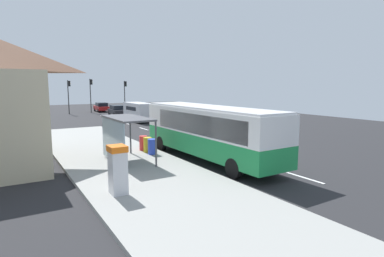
{
  "coord_description": "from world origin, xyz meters",
  "views": [
    {
      "loc": [
        -12.03,
        -15.74,
        4.46
      ],
      "look_at": [
        -1.0,
        2.42,
        1.5
      ],
      "focal_mm": 29.43,
      "sensor_mm": 36.0,
      "label": 1
    }
  ],
  "objects_px": {
    "white_van": "(139,111)",
    "sedan_near": "(117,110)",
    "traffic_light_far_side": "(69,92)",
    "recycling_bin_red": "(143,143)",
    "bus_shelter": "(122,128)",
    "traffic_light_near_side": "(125,91)",
    "ticket_machine": "(118,169)",
    "recycling_bin_yellow": "(148,145)",
    "recycling_bin_blue": "(152,147)",
    "traffic_light_median": "(91,90)",
    "sedan_far": "(102,107)",
    "bus": "(208,130)"
  },
  "relations": [
    {
      "from": "bus",
      "to": "sedan_near",
      "type": "bearing_deg",
      "value": 82.19
    },
    {
      "from": "bus",
      "to": "sedan_near",
      "type": "distance_m",
      "value": 29.57
    },
    {
      "from": "sedan_far",
      "to": "traffic_light_far_side",
      "type": "xyz_separation_m",
      "value": [
        -5.4,
        -1.96,
        2.62
      ]
    },
    {
      "from": "recycling_bin_red",
      "to": "traffic_light_median",
      "type": "relative_size",
      "value": 0.18
    },
    {
      "from": "white_van",
      "to": "traffic_light_median",
      "type": "relative_size",
      "value": 0.97
    },
    {
      "from": "sedan_far",
      "to": "recycling_bin_blue",
      "type": "xyz_separation_m",
      "value": [
        -6.5,
        -35.09,
        -0.14
      ]
    },
    {
      "from": "bus",
      "to": "recycling_bin_blue",
      "type": "bearing_deg",
      "value": 135.0
    },
    {
      "from": "sedan_far",
      "to": "bus_shelter",
      "type": "height_order",
      "value": "bus_shelter"
    },
    {
      "from": "recycling_bin_yellow",
      "to": "bus_shelter",
      "type": "height_order",
      "value": "bus_shelter"
    },
    {
      "from": "recycling_bin_blue",
      "to": "recycling_bin_red",
      "type": "relative_size",
      "value": 1.0
    },
    {
      "from": "sedan_far",
      "to": "recycling_bin_yellow",
      "type": "relative_size",
      "value": 4.72
    },
    {
      "from": "sedan_far",
      "to": "recycling_bin_blue",
      "type": "bearing_deg",
      "value": -100.49
    },
    {
      "from": "white_van",
      "to": "sedan_near",
      "type": "relative_size",
      "value": 1.17
    },
    {
      "from": "sedan_far",
      "to": "bus_shelter",
      "type": "relative_size",
      "value": 1.12
    },
    {
      "from": "bus",
      "to": "traffic_light_median",
      "type": "distance_m",
      "value": 36.52
    },
    {
      "from": "recycling_bin_red",
      "to": "bus_shelter",
      "type": "xyz_separation_m",
      "value": [
        -2.21,
        -2.37,
        1.44
      ]
    },
    {
      "from": "ticket_machine",
      "to": "recycling_bin_red",
      "type": "height_order",
      "value": "ticket_machine"
    },
    {
      "from": "sedan_far",
      "to": "recycling_bin_red",
      "type": "distance_m",
      "value": 34.31
    },
    {
      "from": "recycling_bin_red",
      "to": "recycling_bin_yellow",
      "type": "bearing_deg",
      "value": -90.0
    },
    {
      "from": "bus_shelter",
      "to": "bus",
      "type": "bearing_deg",
      "value": -17.87
    },
    {
      "from": "ticket_machine",
      "to": "recycling_bin_yellow",
      "type": "height_order",
      "value": "ticket_machine"
    },
    {
      "from": "recycling_bin_red",
      "to": "traffic_light_near_side",
      "type": "height_order",
      "value": "traffic_light_near_side"
    },
    {
      "from": "white_van",
      "to": "ticket_machine",
      "type": "distance_m",
      "value": 26.33
    },
    {
      "from": "bus",
      "to": "white_van",
      "type": "bearing_deg",
      "value": 79.31
    },
    {
      "from": "recycling_bin_red",
      "to": "traffic_light_median",
      "type": "height_order",
      "value": "traffic_light_median"
    },
    {
      "from": "sedan_near",
      "to": "recycling_bin_red",
      "type": "height_order",
      "value": "sedan_near"
    },
    {
      "from": "sedan_near",
      "to": "traffic_light_near_side",
      "type": "xyz_separation_m",
      "value": [
        3.2,
        5.54,
        2.6
      ]
    },
    {
      "from": "traffic_light_far_side",
      "to": "bus_shelter",
      "type": "bearing_deg",
      "value": -95.55
    },
    {
      "from": "sedan_near",
      "to": "recycling_bin_blue",
      "type": "distance_m",
      "value": 27.57
    },
    {
      "from": "white_van",
      "to": "recycling_bin_blue",
      "type": "bearing_deg",
      "value": -109.33
    },
    {
      "from": "recycling_bin_yellow",
      "to": "recycling_bin_blue",
      "type": "bearing_deg",
      "value": -90.0
    },
    {
      "from": "traffic_light_near_side",
      "to": "ticket_machine",
      "type": "bearing_deg",
      "value": -109.84
    },
    {
      "from": "ticket_machine",
      "to": "traffic_light_median",
      "type": "xyz_separation_m",
      "value": [
        8.69,
        39.83,
        2.4
      ]
    },
    {
      "from": "sedan_far",
      "to": "recycling_bin_red",
      "type": "xyz_separation_m",
      "value": [
        -6.5,
        -33.69,
        -0.14
      ]
    },
    {
      "from": "traffic_light_near_side",
      "to": "traffic_light_median",
      "type": "xyz_separation_m",
      "value": [
        -5.1,
        1.6,
        0.18
      ]
    },
    {
      "from": "recycling_bin_blue",
      "to": "traffic_light_median",
      "type": "bearing_deg",
      "value": 82.29
    },
    {
      "from": "white_van",
      "to": "sedan_near",
      "type": "height_order",
      "value": "white_van"
    },
    {
      "from": "sedan_near",
      "to": "recycling_bin_yellow",
      "type": "xyz_separation_m",
      "value": [
        -6.5,
        -26.09,
        -0.14
      ]
    },
    {
      "from": "sedan_far",
      "to": "traffic_light_median",
      "type": "bearing_deg",
      "value": -148.59
    },
    {
      "from": "bus",
      "to": "traffic_light_far_side",
      "type": "xyz_separation_m",
      "value": [
        -1.39,
        35.61,
        1.57
      ]
    },
    {
      "from": "ticket_machine",
      "to": "recycling_bin_red",
      "type": "distance_m",
      "value": 8.39
    },
    {
      "from": "sedan_near",
      "to": "traffic_light_near_side",
      "type": "distance_m",
      "value": 6.9
    },
    {
      "from": "white_van",
      "to": "recycling_bin_red",
      "type": "bearing_deg",
      "value": -110.81
    },
    {
      "from": "white_van",
      "to": "traffic_light_far_side",
      "type": "xyz_separation_m",
      "value": [
        -5.3,
        14.88,
        2.07
      ]
    },
    {
      "from": "traffic_light_far_side",
      "to": "recycling_bin_red",
      "type": "bearing_deg",
      "value": -91.98
    },
    {
      "from": "recycling_bin_blue",
      "to": "traffic_light_near_side",
      "type": "xyz_separation_m",
      "value": [
        9.7,
        32.33,
        2.73
      ]
    },
    {
      "from": "sedan_far",
      "to": "ticket_machine",
      "type": "distance_m",
      "value": 42.34
    },
    {
      "from": "recycling_bin_blue",
      "to": "bus_shelter",
      "type": "distance_m",
      "value": 2.81
    },
    {
      "from": "ticket_machine",
      "to": "recycling_bin_yellow",
      "type": "relative_size",
      "value": 2.04
    },
    {
      "from": "recycling_bin_red",
      "to": "bus_shelter",
      "type": "distance_m",
      "value": 3.55
    }
  ]
}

